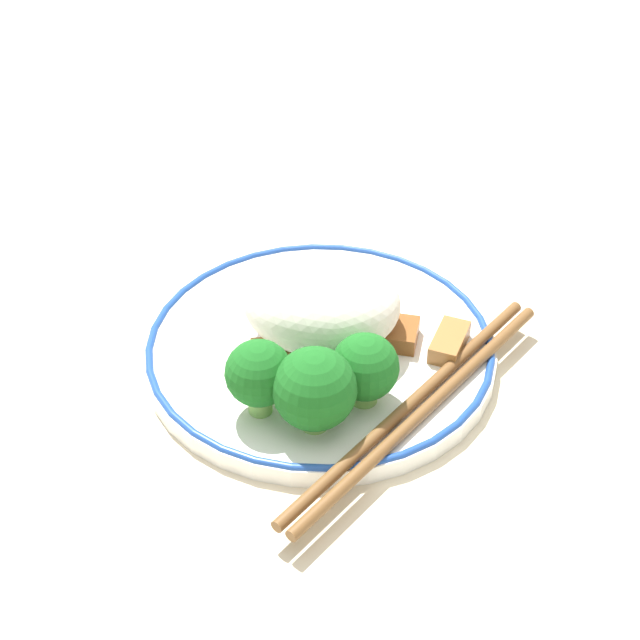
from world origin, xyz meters
TOP-DOWN VIEW (x-y plane):
  - ground_plane at (0.00, 0.00)m, footprint 3.00×3.00m
  - plate at (0.00, 0.00)m, footprint 0.23×0.23m
  - rice_mound at (0.00, 0.01)m, footprint 0.10×0.08m
  - broccoli_back_left at (-0.03, -0.07)m, footprint 0.04×0.04m
  - broccoli_back_center at (0.01, -0.07)m, footprint 0.05×0.05m
  - broccoli_back_right at (0.03, -0.05)m, footprint 0.04×0.04m
  - meat_near_front at (-0.02, -0.02)m, footprint 0.04×0.03m
  - meat_near_left at (0.08, 0.01)m, footprint 0.03×0.04m
  - meat_near_right at (0.01, 0.06)m, footprint 0.03×0.03m
  - meat_near_back at (0.05, 0.01)m, footprint 0.03×0.03m
  - chopsticks at (0.07, -0.05)m, footprint 0.14×0.22m

SIDE VIEW (x-z plane):
  - ground_plane at x=0.00m, z-range 0.00..0.00m
  - plate at x=0.00m, z-range 0.00..0.02m
  - chopsticks at x=0.07m, z-range 0.01..0.02m
  - meat_near_right at x=0.01m, z-range 0.01..0.02m
  - meat_near_left at x=0.08m, z-range 0.01..0.02m
  - meat_near_back at x=0.05m, z-range 0.01..0.02m
  - meat_near_front at x=-0.02m, z-range 0.01..0.03m
  - broccoli_back_right at x=0.03m, z-range 0.01..0.06m
  - broccoli_back_center at x=0.01m, z-range 0.01..0.07m
  - rice_mound at x=0.00m, z-range 0.01..0.07m
  - broccoli_back_left at x=-0.03m, z-range 0.02..0.07m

